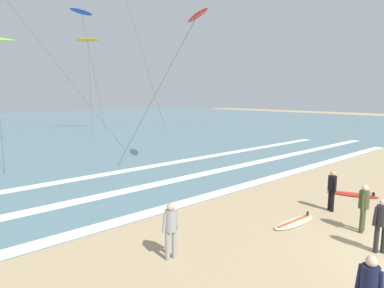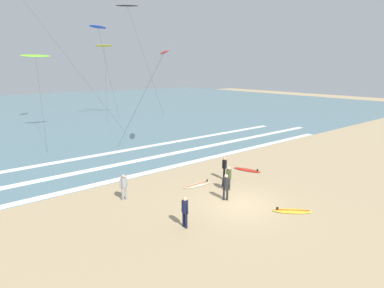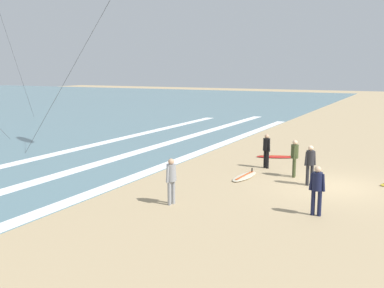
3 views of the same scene
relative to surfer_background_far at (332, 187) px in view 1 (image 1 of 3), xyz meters
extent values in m
cube|color=slate|center=(-2.07, 49.06, -0.95)|extent=(140.00, 90.00, 0.01)
cube|color=white|center=(-2.11, 4.46, -0.94)|extent=(41.27, 0.71, 0.01)
cube|color=white|center=(-0.86, 7.60, -0.94)|extent=(44.81, 0.78, 0.01)
cube|color=white|center=(-0.95, 11.25, -0.94)|extent=(38.84, 0.77, 0.01)
cylinder|color=black|center=(0.06, 0.08, -0.55)|extent=(0.13, 0.13, 0.82)
cylinder|color=black|center=(-0.06, -0.08, -0.55)|extent=(0.13, 0.13, 0.82)
cylinder|color=black|center=(0.00, 0.00, 0.15)|extent=(0.32, 0.32, 0.58)
cylinder|color=black|center=(0.11, 0.15, 0.13)|extent=(0.15, 0.16, 0.56)
cylinder|color=black|center=(-0.11, -0.15, 0.13)|extent=(0.15, 0.16, 0.56)
sphere|color=tan|center=(0.00, 0.00, 0.54)|extent=(0.21, 0.21, 0.21)
cylinder|color=#232328|center=(-2.21, -2.58, -0.55)|extent=(0.13, 0.13, 0.82)
cylinder|color=#232328|center=(-2.35, -2.43, -0.55)|extent=(0.13, 0.13, 0.82)
cylinder|color=#232328|center=(-2.28, -2.50, 0.15)|extent=(0.32, 0.32, 0.58)
cylinder|color=#232328|center=(-2.41, -2.37, 0.13)|extent=(0.16, 0.16, 0.56)
sphere|color=#DBB28E|center=(-2.28, -2.50, 0.54)|extent=(0.21, 0.21, 0.21)
cylinder|color=#141938|center=(-5.99, -3.52, 0.15)|extent=(0.32, 0.32, 0.58)
cylinder|color=#141938|center=(-5.99, -3.33, 0.13)|extent=(0.09, 0.14, 0.56)
cylinder|color=#141938|center=(-5.98, -3.71, 0.13)|extent=(0.09, 0.14, 0.56)
sphere|color=#DBB28E|center=(-5.99, -3.52, 0.54)|extent=(0.21, 0.21, 0.21)
cylinder|color=gray|center=(-6.90, 1.13, -0.55)|extent=(0.13, 0.13, 0.82)
cylinder|color=gray|center=(-7.10, 1.17, -0.55)|extent=(0.13, 0.13, 0.82)
cylinder|color=gray|center=(-7.00, 1.15, 0.15)|extent=(0.32, 0.32, 0.58)
cylinder|color=gray|center=(-6.81, 1.11, 0.13)|extent=(0.15, 0.12, 0.56)
cylinder|color=gray|center=(-7.18, 1.19, 0.13)|extent=(0.15, 0.12, 0.56)
sphere|color=tan|center=(-7.00, 1.15, 0.54)|extent=(0.21, 0.21, 0.21)
cylinder|color=#384223|center=(-1.06, -1.59, -0.55)|extent=(0.13, 0.13, 0.82)
cylinder|color=#384223|center=(-1.26, -1.62, -0.55)|extent=(0.13, 0.13, 0.82)
cylinder|color=#384223|center=(-1.16, -1.60, 0.15)|extent=(0.32, 0.32, 0.58)
cylinder|color=#384223|center=(-0.98, -1.58, 0.13)|extent=(0.15, 0.11, 0.56)
cylinder|color=#384223|center=(-1.35, -1.63, 0.13)|extent=(0.15, 0.11, 0.56)
sphere|color=#DBB28E|center=(-1.16, -1.60, 0.54)|extent=(0.21, 0.21, 0.21)
ellipsoid|color=red|center=(2.67, 0.26, -0.91)|extent=(1.33, 2.17, 0.09)
cube|color=#D84C19|center=(2.67, 0.26, -0.86)|extent=(0.75, 1.70, 0.01)
cube|color=black|center=(2.97, -0.50, -0.79)|extent=(0.06, 0.12, 0.16)
ellipsoid|color=beige|center=(-2.21, 0.25, -0.91)|extent=(2.13, 0.72, 0.09)
cube|color=#D84C19|center=(-2.21, 0.25, -0.86)|extent=(1.79, 0.20, 0.01)
cube|color=black|center=(-1.39, 0.21, -0.79)|extent=(0.12, 0.02, 0.16)
ellipsoid|color=yellow|center=(5.14, 33.70, 10.35)|extent=(2.70, 2.91, 0.43)
cylinder|color=#333333|center=(3.78, 30.54, 4.69)|extent=(2.75, 6.34, 11.32)
cylinder|color=#333333|center=(-2.91, 23.81, 7.34)|extent=(7.79, 12.01, 16.62)
cylinder|color=#333333|center=(9.07, 26.82, 7.17)|extent=(5.95, 0.39, 16.26)
ellipsoid|color=blue|center=(3.02, 30.12, 12.63)|extent=(3.26, 1.92, 0.43)
cylinder|color=#333333|center=(4.48, 30.81, 5.84)|extent=(2.95, 1.41, 13.59)
ellipsoid|color=red|center=(0.70, 8.61, 8.01)|extent=(2.10, 3.22, 0.43)
cylinder|color=#333333|center=(-0.79, 10.80, 3.53)|extent=(3.01, 4.41, 8.98)
camera|label=1|loc=(-11.98, -5.42, 3.50)|focal=29.79mm
camera|label=2|loc=(-13.43, -13.77, 6.46)|focal=27.03mm
camera|label=3|loc=(-20.08, -6.20, 3.65)|focal=42.48mm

